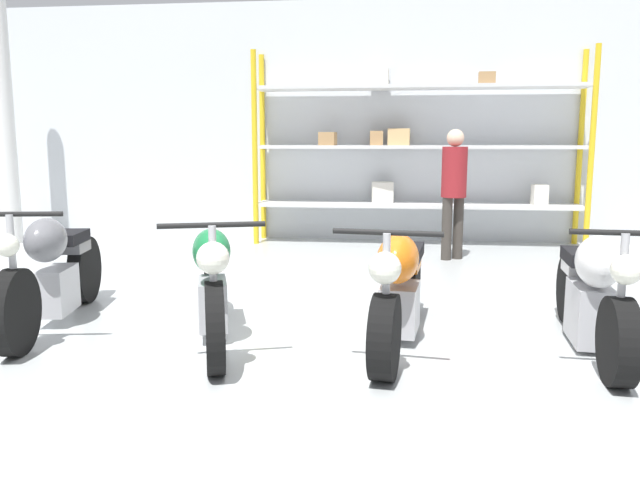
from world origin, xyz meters
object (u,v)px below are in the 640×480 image
at_px(motorcycle_white, 593,294).
at_px(motorcycle_green, 212,284).
at_px(motorcycle_grey, 54,271).
at_px(shelving_rack, 415,147).
at_px(motorcycle_orange, 399,288).
at_px(person_browsing, 454,184).

bearing_deg(motorcycle_white, motorcycle_green, -82.92).
bearing_deg(motorcycle_green, motorcycle_grey, -117.87).
bearing_deg(shelving_rack, motorcycle_white, -76.05).
xyz_separation_m(shelving_rack, motorcycle_orange, (-0.24, -4.71, -1.01)).
bearing_deg(person_browsing, motorcycle_orange, 136.66).
xyz_separation_m(motorcycle_green, person_browsing, (2.11, 3.63, 0.53)).
xyz_separation_m(motorcycle_green, motorcycle_orange, (1.41, 0.14, -0.02)).
bearing_deg(motorcycle_green, person_browsing, 132.21).
height_order(motorcycle_grey, motorcycle_white, motorcycle_grey).
height_order(shelving_rack, motorcycle_white, shelving_rack).
height_order(shelving_rack, motorcycle_orange, shelving_rack).
distance_m(motorcycle_orange, motorcycle_white, 1.40).
bearing_deg(motorcycle_white, motorcycle_grey, -87.46).
bearing_deg(motorcycle_grey, shelving_rack, 137.08).
relative_size(motorcycle_grey, person_browsing, 1.27).
xyz_separation_m(motorcycle_orange, motorcycle_white, (1.40, 0.02, -0.01)).
bearing_deg(motorcycle_orange, motorcycle_grey, -85.48).
relative_size(motorcycle_orange, motorcycle_white, 1.05).
relative_size(shelving_rack, motorcycle_white, 2.39).
distance_m(shelving_rack, motorcycle_orange, 4.82).
bearing_deg(person_browsing, motorcycle_white, 159.42).
bearing_deg(motorcycle_green, motorcycle_orange, 77.96).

